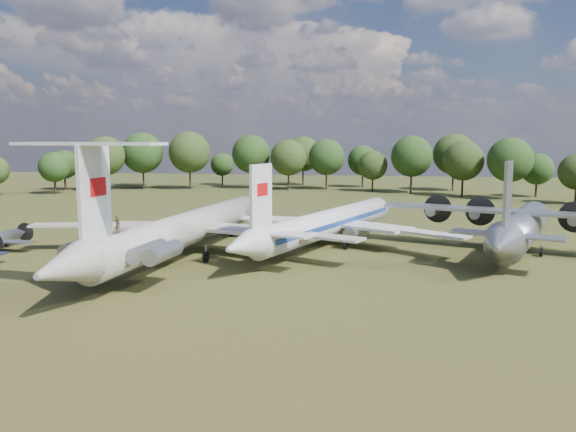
% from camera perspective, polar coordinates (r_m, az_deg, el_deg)
% --- Properties ---
extents(ground, '(300.00, 300.00, 0.00)m').
position_cam_1_polar(ground, '(67.70, -10.75, -3.96)').
color(ground, '#203B13').
rests_on(ground, ground).
extents(il62_airliner, '(46.19, 57.30, 5.25)m').
position_cam_1_polar(il62_airliner, '(66.34, -10.12, -1.88)').
color(il62_airliner, silver).
rests_on(il62_airliner, ground).
extents(tu104_jet, '(49.60, 56.58, 4.72)m').
position_cam_1_polar(tu104_jet, '(72.18, 4.24, -1.21)').
color(tu104_jet, silver).
rests_on(tu104_jet, ground).
extents(an12_transport, '(45.11, 47.50, 5.01)m').
position_cam_1_polar(an12_transport, '(73.16, 22.61, -1.56)').
color(an12_transport, '#ABAEB3').
rests_on(an12_transport, ground).
extents(person_on_il62, '(0.65, 0.51, 1.55)m').
position_cam_1_polar(person_on_il62, '(53.03, -16.94, -0.81)').
color(person_on_il62, '#98684D').
rests_on(person_on_il62, il62_airliner).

